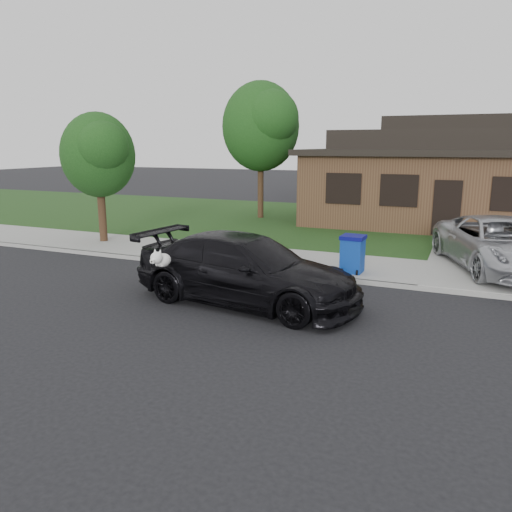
% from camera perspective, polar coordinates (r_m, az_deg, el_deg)
% --- Properties ---
extents(ground, '(120.00, 120.00, 0.00)m').
position_cam_1_polar(ground, '(10.94, -4.00, -6.49)').
color(ground, black).
rests_on(ground, ground).
extents(sidewalk, '(60.00, 3.00, 0.12)m').
position_cam_1_polar(sidewalk, '(15.37, 4.51, -0.66)').
color(sidewalk, gray).
rests_on(sidewalk, ground).
extents(curb, '(60.00, 0.12, 0.12)m').
position_cam_1_polar(curb, '(13.99, 2.54, -1.95)').
color(curb, gray).
rests_on(curb, ground).
extents(lawn, '(60.00, 13.00, 0.13)m').
position_cam_1_polar(lawn, '(22.96, 10.96, 3.57)').
color(lawn, '#193814').
rests_on(lawn, ground).
extents(driveway, '(4.50, 13.00, 0.14)m').
position_cam_1_polar(driveway, '(19.54, 26.42, 0.94)').
color(driveway, gray).
rests_on(driveway, ground).
extents(sedan, '(5.64, 2.88, 1.57)m').
position_cam_1_polar(sedan, '(11.40, -1.15, -1.56)').
color(sedan, black).
rests_on(sedan, ground).
extents(minivan, '(4.10, 5.78, 1.46)m').
position_cam_1_polar(minivan, '(15.45, 26.18, 1.22)').
color(minivan, '#AFB1B7').
rests_on(minivan, driveway).
extents(recycling_bin, '(0.65, 0.68, 1.03)m').
position_cam_1_polar(recycling_bin, '(13.98, 10.97, 0.27)').
color(recycling_bin, '#0D3595').
rests_on(recycling_bin, sidewalk).
extents(house, '(12.60, 8.60, 4.65)m').
position_cam_1_polar(house, '(24.23, 21.58, 8.32)').
color(house, '#422B1C').
rests_on(house, ground).
extents(tree_0, '(3.78, 3.60, 6.34)m').
position_cam_1_polar(tree_0, '(23.88, 0.80, 14.77)').
color(tree_0, '#332114').
rests_on(tree_0, ground).
extents(tree_2, '(2.73, 2.60, 4.59)m').
position_cam_1_polar(tree_2, '(18.76, -17.50, 11.10)').
color(tree_2, '#332114').
rests_on(tree_2, ground).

